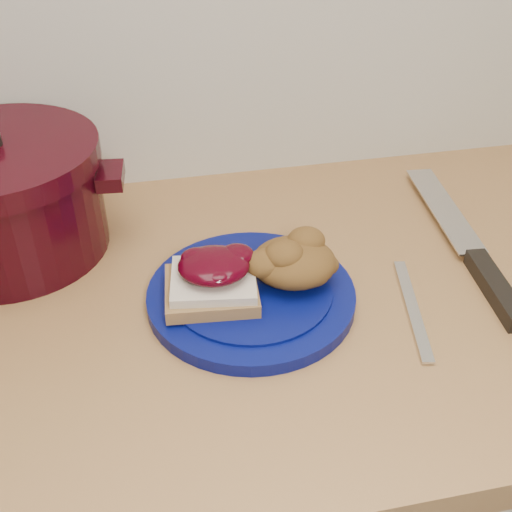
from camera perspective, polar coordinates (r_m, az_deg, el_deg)
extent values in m
cylinder|color=#060C54|center=(0.75, -0.44, -3.56)|extent=(0.29, 0.29, 0.02)
cube|color=olive|center=(0.73, -3.98, -3.05)|extent=(0.11, 0.10, 0.02)
cube|color=beige|center=(0.72, -3.81, -2.13)|extent=(0.11, 0.10, 0.01)
ellipsoid|color=#32010C|center=(0.71, -3.78, -0.85)|extent=(0.09, 0.09, 0.02)
ellipsoid|color=brown|center=(0.74, 3.37, -0.57)|extent=(0.11, 0.10, 0.05)
cube|color=black|center=(0.81, 20.53, -2.71)|extent=(0.04, 0.14, 0.02)
cube|color=silver|center=(0.94, 16.33, 4.10)|extent=(0.06, 0.23, 0.00)
cube|color=silver|center=(0.76, 13.74, -4.51)|extent=(0.05, 0.17, 0.00)
cylinder|color=black|center=(0.87, -21.31, 4.03)|extent=(0.26, 0.26, 0.12)
cube|color=black|center=(0.82, -12.83, 6.96)|extent=(0.04, 0.06, 0.02)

